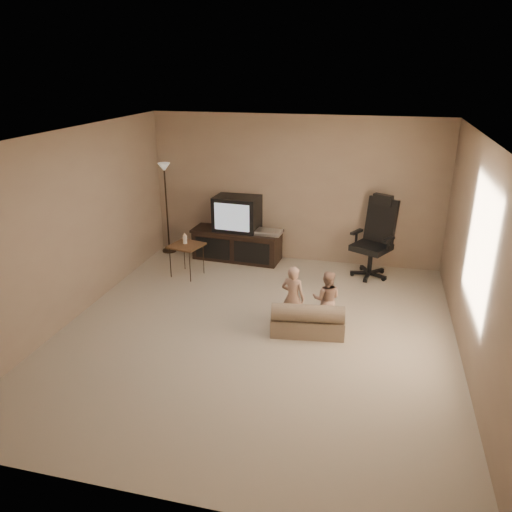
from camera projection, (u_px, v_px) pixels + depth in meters
The scene contains 9 objects.
floor at pixel (256, 333), 6.45m from camera, with size 5.50×5.50×0.00m, color #B1A38C.
room_shell at pixel (256, 220), 5.91m from camera, with size 5.50×5.50×5.50m.
tv_stand at pixel (237, 234), 8.75m from camera, with size 1.61×0.68×1.14m.
office_chair at pixel (374, 248), 8.06m from camera, with size 0.83×0.84×1.33m.
side_table at pixel (186, 246), 8.04m from camera, with size 0.58×0.58×0.72m.
floor_lamp at pixel (165, 188), 8.85m from camera, with size 0.26×0.26×1.64m.
child_sofa at pixel (308, 320), 6.39m from camera, with size 0.99×0.64×0.45m.
toddler_left at pixel (293, 298), 6.42m from camera, with size 0.32×0.23×0.87m, color tan.
toddler_right at pixel (326, 299), 6.50m from camera, with size 0.38×0.21×0.78m, color tan.
Camera 1 is at (1.37, -5.50, 3.24)m, focal length 35.00 mm.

